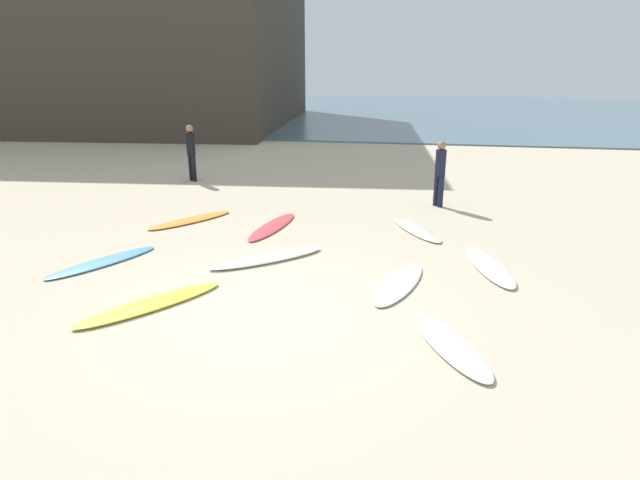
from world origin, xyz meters
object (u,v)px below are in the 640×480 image
at_px(surfboard_2, 190,220).
at_px(beachgoer_near, 191,150).
at_px(surfboard_5, 267,258).
at_px(beachgoer_mid, 440,170).
at_px(surfboard_8, 399,283).
at_px(surfboard_7, 273,226).
at_px(surfboard_6, 103,262).
at_px(surfboard_1, 417,230).
at_px(surfboard_3, 152,304).
at_px(surfboard_0, 451,346).
at_px(surfboard_4, 490,267).

distance_m(surfboard_2, beachgoer_near, 5.01).
relative_size(surfboard_2, surfboard_5, 0.96).
height_order(surfboard_5, beachgoer_mid, beachgoer_mid).
bearing_deg(surfboard_8, surfboard_2, -15.41).
distance_m(surfboard_5, surfboard_7, 2.20).
bearing_deg(beachgoer_near, surfboard_5, -20.57).
bearing_deg(beachgoer_mid, surfboard_6, -85.29).
distance_m(surfboard_1, surfboard_6, 6.80).
xyz_separation_m(beachgoer_near, beachgoer_mid, (7.90, -1.94, -0.04)).
xyz_separation_m(surfboard_3, surfboard_7, (0.77, 4.52, -0.01)).
bearing_deg(surfboard_0, surfboard_6, 136.43).
height_order(surfboard_5, surfboard_7, surfboard_5).
bearing_deg(surfboard_0, surfboard_1, 69.92).
relative_size(surfboard_0, surfboard_2, 0.83).
xyz_separation_m(surfboard_0, surfboard_4, (0.87, 3.18, 0.00)).
relative_size(surfboard_1, surfboard_4, 0.95).
relative_size(surfboard_0, surfboard_8, 0.90).
xyz_separation_m(surfboard_6, surfboard_8, (5.70, -0.04, 0.00)).
bearing_deg(beachgoer_mid, surfboard_7, -90.98).
distance_m(surfboard_2, surfboard_4, 7.16).
height_order(surfboard_3, surfboard_6, surfboard_3).
bearing_deg(surfboard_3, surfboard_4, 62.14).
relative_size(surfboard_5, surfboard_6, 1.04).
bearing_deg(surfboard_8, surfboard_1, -79.52).
distance_m(surfboard_4, surfboard_8, 1.99).
xyz_separation_m(surfboard_4, surfboard_5, (-4.26, -0.31, 0.01)).
xyz_separation_m(surfboard_1, surfboard_2, (-5.50, -0.18, -0.00)).
bearing_deg(surfboard_2, surfboard_4, 17.75).
bearing_deg(surfboard_8, surfboard_3, 37.50).
relative_size(surfboard_5, surfboard_8, 1.12).
height_order(surfboard_4, beachgoer_near, beachgoer_near).
relative_size(surfboard_5, beachgoer_near, 1.32).
distance_m(surfboard_1, beachgoer_near, 8.61).
relative_size(surfboard_1, surfboard_5, 0.85).
xyz_separation_m(surfboard_1, surfboard_4, (1.38, -2.17, 0.00)).
distance_m(surfboard_8, beachgoer_mid, 5.84).
bearing_deg(surfboard_5, surfboard_1, 89.93).
relative_size(surfboard_3, beachgoer_mid, 1.41).
distance_m(surfboard_0, surfboard_3, 4.67).
bearing_deg(surfboard_1, beachgoer_mid, 48.97).
xyz_separation_m(surfboard_5, surfboard_6, (-3.09, -0.76, -0.01)).
bearing_deg(surfboard_2, surfboard_6, -65.06).
height_order(surfboard_3, surfboard_7, surfboard_3).
height_order(surfboard_4, surfboard_7, surfboard_4).
relative_size(surfboard_3, surfboard_7, 1.03).
bearing_deg(surfboard_0, beachgoer_near, 103.48).
bearing_deg(surfboard_1, surfboard_7, 157.22).
xyz_separation_m(surfboard_7, surfboard_8, (3.09, -2.94, 0.00)).
bearing_deg(surfboard_5, surfboard_3, -68.46).
xyz_separation_m(surfboard_0, surfboard_1, (-0.51, 5.35, -0.00)).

